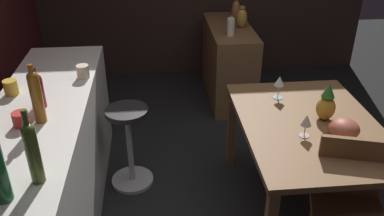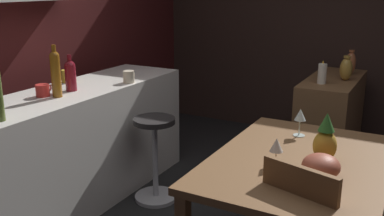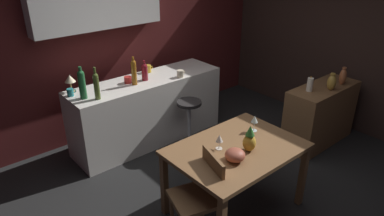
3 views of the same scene
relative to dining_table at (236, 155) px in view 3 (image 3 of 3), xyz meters
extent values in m
plane|color=black|center=(0.10, 0.30, -0.65)|extent=(9.00, 9.00, 0.00)
cube|color=#4C1919|center=(0.10, 2.40, 0.65)|extent=(5.20, 0.10, 2.60)
cube|color=white|center=(-0.20, 2.28, 1.20)|extent=(1.70, 0.32, 0.64)
cube|color=#33231E|center=(2.65, 0.60, 0.65)|extent=(0.10, 4.40, 2.60)
cube|color=brown|center=(0.00, 0.00, 0.07)|extent=(1.27, 0.90, 0.04)
cube|color=brown|center=(-0.59, 0.40, -0.30)|extent=(0.06, 0.06, 0.70)
cube|color=brown|center=(0.59, 0.40, -0.30)|extent=(0.06, 0.06, 0.70)
cube|color=brown|center=(0.59, -0.40, -0.30)|extent=(0.06, 0.06, 0.70)
cube|color=silver|center=(0.13, 1.75, -0.20)|extent=(2.10, 0.60, 0.90)
cube|color=brown|center=(1.87, 0.20, -0.24)|extent=(1.10, 0.44, 0.82)
cube|color=brown|center=(-0.58, -0.05, -0.19)|extent=(0.50, 0.50, 0.04)
cube|color=brown|center=(-0.41, -0.10, 0.02)|extent=(0.14, 0.37, 0.41)
cylinder|color=brown|center=(-0.69, 0.15, -0.43)|extent=(0.04, 0.04, 0.44)
cylinder|color=brown|center=(-0.38, 0.06, -0.43)|extent=(0.04, 0.04, 0.44)
cylinder|color=#262323|center=(0.43, 1.23, 0.00)|extent=(0.32, 0.32, 0.04)
cylinder|color=silver|center=(0.43, 1.23, -0.33)|extent=(0.04, 0.04, 0.63)
cylinder|color=silver|center=(0.43, 1.23, -0.64)|extent=(0.34, 0.34, 0.03)
cylinder|color=silver|center=(-0.15, 0.09, 0.09)|extent=(0.07, 0.07, 0.00)
cylinder|color=silver|center=(-0.15, 0.09, 0.13)|extent=(0.01, 0.01, 0.08)
cone|color=silver|center=(-0.15, 0.09, 0.20)|extent=(0.07, 0.07, 0.07)
cylinder|color=silver|center=(0.37, 0.11, 0.09)|extent=(0.07, 0.07, 0.00)
cylinder|color=silver|center=(0.37, 0.11, 0.14)|extent=(0.01, 0.01, 0.10)
cone|color=silver|center=(0.37, 0.11, 0.22)|extent=(0.07, 0.07, 0.07)
ellipsoid|color=gold|center=(0.05, -0.11, 0.17)|extent=(0.13, 0.13, 0.17)
cone|color=#2D6B28|center=(0.05, -0.11, 0.30)|extent=(0.09, 0.09, 0.10)
ellipsoid|color=#9E4C38|center=(-0.18, -0.14, 0.15)|extent=(0.19, 0.19, 0.12)
cylinder|color=#475623|center=(-0.64, 1.57, 0.39)|extent=(0.06, 0.06, 0.28)
sphere|color=#475623|center=(-0.64, 1.57, 0.53)|extent=(0.06, 0.06, 0.06)
cylinder|color=#475623|center=(-0.64, 1.57, 0.59)|extent=(0.03, 0.03, 0.08)
cylinder|color=maroon|center=(0.10, 1.73, 0.34)|extent=(0.08, 0.08, 0.18)
sphere|color=maroon|center=(0.10, 1.73, 0.43)|extent=(0.08, 0.08, 0.08)
cylinder|color=maroon|center=(0.10, 1.73, 0.48)|extent=(0.03, 0.03, 0.06)
cylinder|color=#8C5114|center=(-0.08, 1.69, 0.39)|extent=(0.07, 0.07, 0.29)
sphere|color=#8C5114|center=(-0.08, 1.69, 0.53)|extent=(0.07, 0.07, 0.07)
cylinder|color=#8C5114|center=(-0.08, 1.69, 0.58)|extent=(0.03, 0.03, 0.06)
cylinder|color=#1E592D|center=(-0.76, 1.70, 0.40)|extent=(0.08, 0.08, 0.30)
sphere|color=#1E592D|center=(-0.76, 1.70, 0.54)|extent=(0.08, 0.08, 0.08)
cylinder|color=#1E592D|center=(-0.76, 1.70, 0.60)|extent=(0.04, 0.04, 0.06)
cylinder|color=beige|center=(0.52, 1.52, 0.29)|extent=(0.09, 0.09, 0.10)
torus|color=beige|center=(0.58, 1.52, 0.30)|extent=(0.05, 0.01, 0.05)
cylinder|color=gold|center=(0.30, 1.96, 0.30)|extent=(0.09, 0.09, 0.10)
torus|color=gold|center=(0.36, 1.96, 0.30)|extent=(0.05, 0.01, 0.05)
cylinder|color=red|center=(-0.12, 1.79, 0.29)|extent=(0.09, 0.09, 0.08)
torus|color=red|center=(-0.06, 1.79, 0.29)|extent=(0.05, 0.01, 0.05)
cylinder|color=teal|center=(-0.85, 1.86, 0.29)|extent=(0.07, 0.07, 0.09)
torus|color=teal|center=(-0.80, 1.86, 0.30)|extent=(0.05, 0.01, 0.05)
cylinder|color=#A58447|center=(-0.78, 1.98, 0.26)|extent=(0.08, 0.08, 0.02)
cylinder|color=#A58447|center=(-0.78, 1.98, 0.32)|extent=(0.02, 0.02, 0.11)
cone|color=beige|center=(-0.78, 1.98, 0.42)|extent=(0.13, 0.13, 0.09)
cylinder|color=white|center=(1.58, 0.25, 0.25)|extent=(0.07, 0.07, 0.17)
ellipsoid|color=yellow|center=(1.58, 0.25, 0.35)|extent=(0.01, 0.01, 0.03)
ellipsoid|color=#B78C38|center=(1.82, 0.09, 0.27)|extent=(0.11, 0.11, 0.20)
cylinder|color=#B78C38|center=(1.82, 0.09, 0.38)|extent=(0.06, 0.06, 0.02)
ellipsoid|color=#B26038|center=(2.10, 0.10, 0.28)|extent=(0.09, 0.09, 0.22)
cylinder|color=#B26038|center=(2.10, 0.10, 0.39)|extent=(0.05, 0.05, 0.02)
camera|label=1|loc=(-2.20, 1.00, 1.46)|focal=37.79mm
camera|label=2|loc=(-2.20, -0.53, 1.00)|focal=40.74mm
camera|label=3|loc=(-2.20, -1.94, 1.89)|focal=33.02mm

